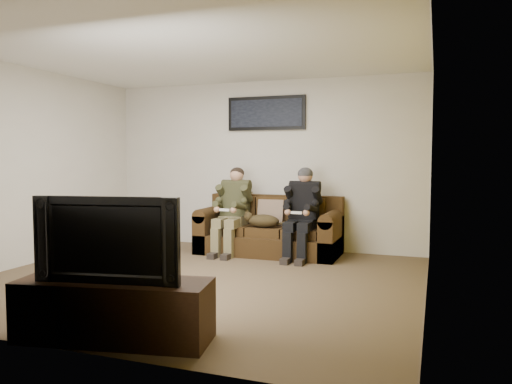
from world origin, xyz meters
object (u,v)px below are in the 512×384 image
at_px(framed_poster, 266,113).
at_px(person_right, 302,208).
at_px(sofa, 270,232).
at_px(person_left, 233,206).
at_px(cat, 262,221).
at_px(tv_stand, 114,310).
at_px(television, 113,238).

bearing_deg(framed_poster, person_right, -37.67).
xyz_separation_m(sofa, person_left, (-0.53, -0.17, 0.39)).
bearing_deg(sofa, person_left, -162.02).
height_order(cat, tv_stand, cat).
height_order(cat, framed_poster, framed_poster).
relative_size(sofa, person_right, 1.62).
bearing_deg(framed_poster, cat, -76.18).
distance_m(person_left, tv_stand, 3.67).
bearing_deg(cat, person_left, 170.89).
bearing_deg(person_left, television, -82.13).
bearing_deg(person_left, tv_stand, -82.13).
bearing_deg(sofa, person_right, -17.94).
relative_size(sofa, framed_poster, 1.65).
distance_m(framed_poster, television, 4.37).
bearing_deg(tv_stand, sofa, 79.21).
distance_m(person_right, cat, 0.61).
bearing_deg(person_right, tv_stand, -98.88).
relative_size(person_right, cat, 1.94).
bearing_deg(person_right, sofa, 162.06).
bearing_deg(person_left, cat, -9.11).
relative_size(tv_stand, television, 1.32).
bearing_deg(cat, tv_stand, -89.85).
height_order(person_right, cat, person_right).
bearing_deg(sofa, tv_stand, -90.49).
xyz_separation_m(tv_stand, television, (-0.00, 0.00, 0.57)).
height_order(person_right, framed_poster, framed_poster).
distance_m(person_right, tv_stand, 3.68).
bearing_deg(person_left, sofa, 17.98).
distance_m(cat, television, 3.54).
xyz_separation_m(cat, television, (0.01, -3.52, 0.29)).
bearing_deg(person_left, framed_poster, 59.65).
xyz_separation_m(framed_poster, tv_stand, (0.17, -4.17, -1.86)).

